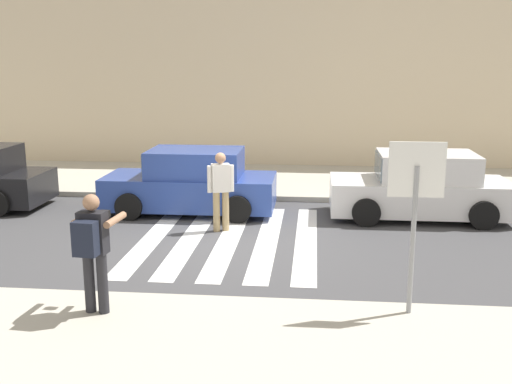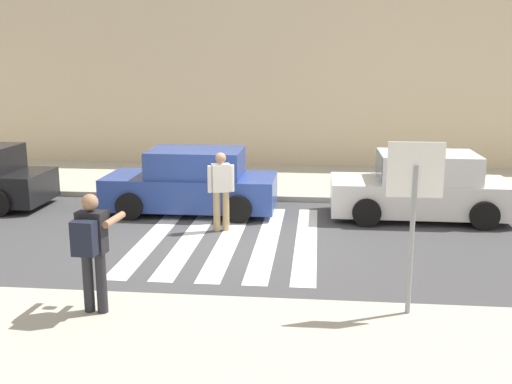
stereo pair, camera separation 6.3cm
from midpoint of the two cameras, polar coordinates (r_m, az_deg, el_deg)
ground_plane at (r=12.35m, az=-2.84°, el=-4.73°), size 120.00×120.00×0.00m
sidewalk_far at (r=18.11m, az=-0.07°, el=1.13°), size 60.00×4.80×0.14m
building_facade_far at (r=22.14m, az=1.07°, el=10.50°), size 56.00×4.00×5.72m
crosswalk_stripe_0 at (r=12.86m, az=-9.80°, el=-4.17°), size 0.44×5.20×0.01m
crosswalk_stripe_1 at (r=12.67m, az=-6.30°, el=-4.31°), size 0.44×5.20×0.01m
crosswalk_stripe_2 at (r=12.54m, az=-2.70°, el=-4.44°), size 0.44×5.20×0.01m
crosswalk_stripe_3 at (r=12.45m, az=0.95°, el=-4.55°), size 0.44×5.20×0.01m
crosswalk_stripe_4 at (r=12.41m, az=4.65°, el=-4.64°), size 0.44×5.20×0.01m
stop_sign at (r=8.43m, az=14.75°, el=0.15°), size 0.76×0.08×2.45m
photographer_with_backpack at (r=8.63m, az=-15.49°, el=-4.76°), size 0.63×0.88×1.72m
pedestrian_crossing at (r=12.86m, az=-3.52°, el=0.46°), size 0.55×0.35×1.72m
parked_car_blue at (r=14.57m, az=-6.26°, el=0.85°), size 4.10×1.92×1.55m
parked_car_white at (r=14.48m, az=15.30°, el=0.40°), size 4.10×1.92×1.55m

